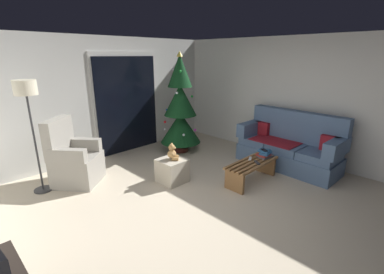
{
  "coord_description": "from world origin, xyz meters",
  "views": [
    {
      "loc": [
        -2.55,
        -2.25,
        2.14
      ],
      "look_at": [
        0.4,
        0.7,
        0.85
      ],
      "focal_mm": 25.12,
      "sensor_mm": 36.0,
      "label": 1
    }
  ],
  "objects_px": {
    "remote_white": "(250,159)",
    "armchair": "(74,160)",
    "couch": "(289,147)",
    "floor_lamp": "(27,99)",
    "remote_graphite": "(257,163)",
    "book_stack": "(265,154)",
    "coffee_table": "(252,168)",
    "christmas_tree": "(180,109)",
    "cell_phone": "(264,150)",
    "teddy_bear_honey": "(172,153)",
    "ottoman": "(172,170)"
  },
  "relations": [
    {
      "from": "remote_white",
      "to": "armchair",
      "type": "relative_size",
      "value": 0.14
    },
    {
      "from": "couch",
      "to": "floor_lamp",
      "type": "distance_m",
      "value": 4.6
    },
    {
      "from": "couch",
      "to": "remote_graphite",
      "type": "xyz_separation_m",
      "value": [
        -1.11,
        0.04,
        -0.02
      ]
    },
    {
      "from": "couch",
      "to": "book_stack",
      "type": "height_order",
      "value": "couch"
    },
    {
      "from": "floor_lamp",
      "to": "book_stack",
      "type": "bearing_deg",
      "value": -36.73
    },
    {
      "from": "remote_graphite",
      "to": "floor_lamp",
      "type": "xyz_separation_m",
      "value": [
        -2.69,
        2.32,
        1.12
      ]
    },
    {
      "from": "coffee_table",
      "to": "christmas_tree",
      "type": "bearing_deg",
      "value": 84.42
    },
    {
      "from": "coffee_table",
      "to": "remote_graphite",
      "type": "bearing_deg",
      "value": -88.74
    },
    {
      "from": "cell_phone",
      "to": "remote_graphite",
      "type": "bearing_deg",
      "value": -141.58
    },
    {
      "from": "coffee_table",
      "to": "teddy_bear_honey",
      "type": "xyz_separation_m",
      "value": [
        -0.97,
        0.97,
        0.29
      ]
    },
    {
      "from": "floor_lamp",
      "to": "ottoman",
      "type": "xyz_separation_m",
      "value": [
        1.71,
        -1.25,
        -1.3
      ]
    },
    {
      "from": "couch",
      "to": "teddy_bear_honey",
      "type": "distance_m",
      "value": 2.35
    },
    {
      "from": "christmas_tree",
      "to": "coffee_table",
      "type": "bearing_deg",
      "value": -95.58
    },
    {
      "from": "christmas_tree",
      "to": "floor_lamp",
      "type": "xyz_separation_m",
      "value": [
        -2.88,
        0.2,
        0.54
      ]
    },
    {
      "from": "couch",
      "to": "book_stack",
      "type": "relative_size",
      "value": 6.62
    },
    {
      "from": "book_stack",
      "to": "ottoman",
      "type": "bearing_deg",
      "value": 142.65
    },
    {
      "from": "couch",
      "to": "remote_white",
      "type": "distance_m",
      "value": 1.06
    },
    {
      "from": "armchair",
      "to": "remote_white",
      "type": "bearing_deg",
      "value": -42.44
    },
    {
      "from": "coffee_table",
      "to": "remote_graphite",
      "type": "relative_size",
      "value": 7.05
    },
    {
      "from": "armchair",
      "to": "ottoman",
      "type": "xyz_separation_m",
      "value": [
        1.2,
        -1.17,
        -0.19
      ]
    },
    {
      "from": "teddy_bear_honey",
      "to": "couch",
      "type": "bearing_deg",
      "value": -27.92
    },
    {
      "from": "book_stack",
      "to": "christmas_tree",
      "type": "relative_size",
      "value": 0.13
    },
    {
      "from": "book_stack",
      "to": "teddy_bear_honey",
      "type": "height_order",
      "value": "teddy_bear_honey"
    },
    {
      "from": "christmas_tree",
      "to": "cell_phone",
      "type": "bearing_deg",
      "value": -86.28
    },
    {
      "from": "couch",
      "to": "ottoman",
      "type": "distance_m",
      "value": 2.37
    },
    {
      "from": "cell_phone",
      "to": "christmas_tree",
      "type": "bearing_deg",
      "value": 120.66
    },
    {
      "from": "remote_white",
      "to": "teddy_bear_honey",
      "type": "height_order",
      "value": "teddy_bear_honey"
    },
    {
      "from": "christmas_tree",
      "to": "book_stack",
      "type": "bearing_deg",
      "value": -85.87
    },
    {
      "from": "remote_graphite",
      "to": "floor_lamp",
      "type": "bearing_deg",
      "value": 172.37
    },
    {
      "from": "remote_graphite",
      "to": "book_stack",
      "type": "relative_size",
      "value": 0.53
    },
    {
      "from": "coffee_table",
      "to": "armchair",
      "type": "xyz_separation_m",
      "value": [
        -2.17,
        2.14,
        0.15
      ]
    },
    {
      "from": "book_stack",
      "to": "couch",
      "type": "bearing_deg",
      "value": -7.43
    },
    {
      "from": "remote_white",
      "to": "book_stack",
      "type": "bearing_deg",
      "value": 37.34
    },
    {
      "from": "remote_white",
      "to": "ottoman",
      "type": "distance_m",
      "value": 1.38
    },
    {
      "from": "coffee_table",
      "to": "remote_white",
      "type": "distance_m",
      "value": 0.18
    },
    {
      "from": "christmas_tree",
      "to": "teddy_bear_honey",
      "type": "distance_m",
      "value": 1.63
    },
    {
      "from": "couch",
      "to": "ottoman",
      "type": "bearing_deg",
      "value": 152.0
    },
    {
      "from": "christmas_tree",
      "to": "floor_lamp",
      "type": "height_order",
      "value": "christmas_tree"
    },
    {
      "from": "book_stack",
      "to": "ottoman",
      "type": "relative_size",
      "value": 0.67
    },
    {
      "from": "remote_graphite",
      "to": "armchair",
      "type": "height_order",
      "value": "armchair"
    },
    {
      "from": "remote_white",
      "to": "armchair",
      "type": "height_order",
      "value": "armchair"
    },
    {
      "from": "remote_graphite",
      "to": "teddy_bear_honey",
      "type": "bearing_deg",
      "value": 165.57
    },
    {
      "from": "book_stack",
      "to": "armchair",
      "type": "xyz_separation_m",
      "value": [
        -2.52,
        2.18,
        -0.03
      ]
    },
    {
      "from": "coffee_table",
      "to": "christmas_tree",
      "type": "relative_size",
      "value": 0.5
    },
    {
      "from": "coffee_table",
      "to": "remote_graphite",
      "type": "distance_m",
      "value": 0.16
    },
    {
      "from": "armchair",
      "to": "christmas_tree",
      "type": "bearing_deg",
      "value": -2.86
    },
    {
      "from": "book_stack",
      "to": "cell_phone",
      "type": "xyz_separation_m",
      "value": [
        -0.02,
        0.0,
        0.07
      ]
    },
    {
      "from": "teddy_bear_honey",
      "to": "armchair",
      "type": "bearing_deg",
      "value": 135.67
    },
    {
      "from": "book_stack",
      "to": "coffee_table",
      "type": "bearing_deg",
      "value": 174.57
    },
    {
      "from": "coffee_table",
      "to": "christmas_tree",
      "type": "height_order",
      "value": "christmas_tree"
    }
  ]
}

